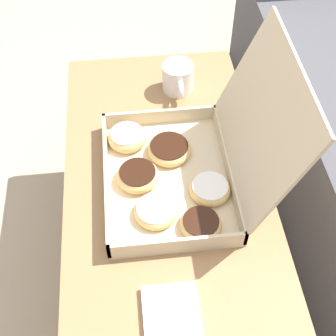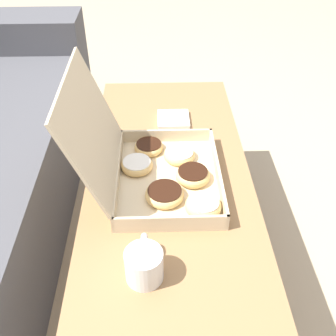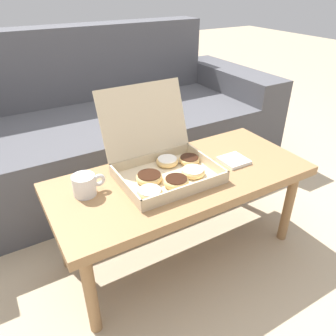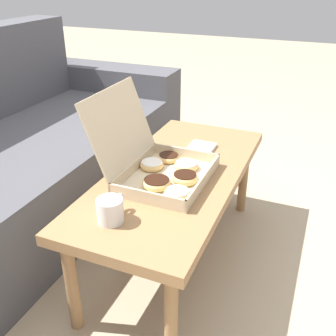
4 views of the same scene
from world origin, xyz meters
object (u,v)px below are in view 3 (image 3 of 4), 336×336
at_px(pastry_box, 164,164).
at_px(coffee_mug, 85,185).
at_px(couch, 106,129).
at_px(coffee_table, 182,184).

relative_size(pastry_box, coffee_mug, 3.17).
distance_m(pastry_box, coffee_mug, 0.32).
bearing_deg(couch, pastry_box, -94.44).
height_order(couch, coffee_table, couch).
bearing_deg(pastry_box, coffee_table, -29.61).
height_order(coffee_table, pastry_box, pastry_box).
bearing_deg(coffee_mug, couch, 64.87).
xyz_separation_m(couch, coffee_mug, (-0.39, -0.83, 0.17)).
xyz_separation_m(couch, pastry_box, (-0.07, -0.86, 0.19)).
height_order(couch, pastry_box, couch).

